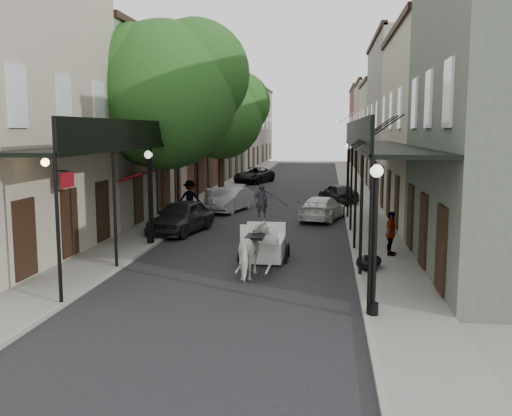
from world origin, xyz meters
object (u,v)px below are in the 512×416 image
(car_right_near, at_px, (322,208))
(car_left_mid, at_px, (230,200))
(car_right_far, at_px, (338,193))
(car_left_near, at_px, (181,217))
(tree_near, at_px, (173,89))
(lamppost_right_near, at_px, (375,238))
(tree_far, at_px, (226,113))
(pedestrian_sidewalk_right, at_px, (391,234))
(pedestrian_sidewalk_left, at_px, (190,198))
(lamppost_left, at_px, (149,196))
(car_left_far, at_px, (254,175))
(carriage, at_px, (265,229))
(horse, at_px, (255,251))
(lamppost_right_far, at_px, (348,174))
(pedestrian_walking, at_px, (209,205))

(car_right_near, bearing_deg, car_left_mid, -11.52)
(car_right_far, bearing_deg, car_left_near, 35.47)
(tree_near, bearing_deg, lamppost_right_near, -55.73)
(tree_far, distance_m, car_left_mid, 9.80)
(tree_far, bearing_deg, lamppost_right_near, -72.32)
(lamppost_right_near, relative_size, car_right_near, 0.87)
(lamppost_right_near, bearing_deg, pedestrian_sidewalk_right, 80.60)
(pedestrian_sidewalk_left, xyz_separation_m, car_right_far, (7.80, 7.39, -0.44))
(lamppost_left, bearing_deg, car_left_far, 88.76)
(pedestrian_sidewalk_left, height_order, pedestrian_sidewalk_right, pedestrian_sidewalk_left)
(carriage, distance_m, pedestrian_sidewalk_left, 10.05)
(car_left_mid, bearing_deg, carriage, -59.99)
(tree_far, relative_size, lamppost_left, 2.32)
(horse, xyz_separation_m, carriage, (0.02, 2.64, 0.25))
(lamppost_right_far, relative_size, car_left_far, 0.75)
(tree_near, relative_size, lamppost_left, 2.60)
(tree_near, distance_m, car_right_near, 9.65)
(pedestrian_walking, distance_m, car_right_near, 5.86)
(pedestrian_sidewalk_left, distance_m, car_left_far, 20.64)
(pedestrian_sidewalk_right, bearing_deg, car_right_near, 34.67)
(lamppost_left, bearing_deg, lamppost_right_near, -44.29)
(tree_far, xyz_separation_m, pedestrian_walking, (1.28, -12.14, -4.96))
(lamppost_right_far, bearing_deg, lamppost_right_near, -90.00)
(pedestrian_sidewalk_right, bearing_deg, lamppost_left, 101.58)
(lamppost_right_near, bearing_deg, horse, 132.59)
(lamppost_right_far, relative_size, horse, 1.85)
(lamppost_right_far, relative_size, pedestrian_sidewalk_left, 1.94)
(tree_near, xyz_separation_m, car_right_near, (6.88, 3.37, -5.87))
(car_right_far, bearing_deg, tree_far, -47.55)
(pedestrian_sidewalk_left, distance_m, car_left_near, 4.18)
(lamppost_left, height_order, car_right_far, lamppost_left)
(car_right_far, bearing_deg, pedestrian_sidewalk_left, 20.95)
(lamppost_left, bearing_deg, car_left_mid, 81.48)
(tree_near, distance_m, pedestrian_walking, 6.04)
(car_left_near, relative_size, car_left_mid, 1.07)
(horse, xyz_separation_m, car_left_far, (-4.18, 32.03, -0.16))
(carriage, height_order, car_left_near, carriage)
(pedestrian_sidewalk_right, xyz_separation_m, car_right_far, (-1.65, 15.58, -0.28))
(pedestrian_walking, xyz_separation_m, pedestrian_sidewalk_left, (-1.23, 1.09, 0.20))
(tree_near, xyz_separation_m, car_left_far, (0.70, 23.57, -5.80))
(tree_near, xyz_separation_m, lamppost_left, (0.10, -4.18, -4.44))
(pedestrian_sidewalk_left, height_order, car_left_near, pedestrian_sidewalk_left)
(tree_near, bearing_deg, car_left_near, -63.10)
(tree_far, height_order, pedestrian_sidewalk_left, tree_far)
(carriage, distance_m, car_right_far, 16.42)
(pedestrian_sidewalk_right, bearing_deg, car_left_far, 35.01)
(car_left_far, bearing_deg, pedestrian_sidewalk_right, -57.53)
(lamppost_left, distance_m, car_right_near, 10.25)
(pedestrian_sidewalk_right, xyz_separation_m, car_left_near, (-8.85, 4.07, -0.17))
(car_left_far, height_order, car_right_near, car_left_far)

